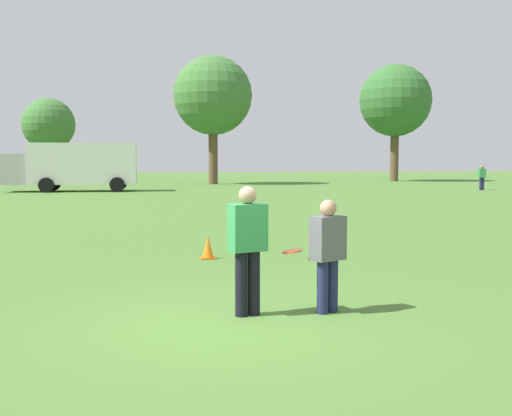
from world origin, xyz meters
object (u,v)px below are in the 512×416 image
object	(u,v)px
player_defender	(328,250)
bystander_sideline_watcher	(482,176)
player_thrower	(248,243)
traffic_cone	(208,248)
box_truck	(74,165)
frisbee	(292,251)

from	to	relation	value
player_defender	bystander_sideline_watcher	world-z (taller)	bystander_sideline_watcher
player_thrower	player_defender	xyz separation A→B (m)	(1.10, -0.07, -0.11)
traffic_cone	box_truck	xyz separation A→B (m)	(-5.33, 29.40, 1.52)
frisbee	traffic_cone	size ratio (longest dim) A/B	0.57
player_thrower	box_truck	size ratio (longest dim) A/B	0.20
player_defender	frisbee	bearing A→B (deg)	173.52
frisbee	player_thrower	bearing A→B (deg)	178.92
player_defender	bystander_sideline_watcher	distance (m)	37.12
player_defender	player_thrower	bearing A→B (deg)	176.52
player_thrower	traffic_cone	distance (m)	4.91
traffic_cone	player_thrower	bearing A→B (deg)	-90.58
player_defender	box_truck	bearing A→B (deg)	100.53
player_defender	frisbee	size ratio (longest dim) A/B	5.66
player_thrower	box_truck	distance (m)	34.67
player_thrower	box_truck	world-z (taller)	box_truck
traffic_cone	bystander_sideline_watcher	bearing A→B (deg)	49.30
player_thrower	traffic_cone	bearing A→B (deg)	89.42
player_defender	box_truck	xyz separation A→B (m)	(-6.38, 34.32, 0.89)
traffic_cone	bystander_sideline_watcher	world-z (taller)	bystander_sideline_watcher
player_defender	frisbee	world-z (taller)	player_defender
player_thrower	box_truck	bearing A→B (deg)	98.77
traffic_cone	player_defender	bearing A→B (deg)	-77.99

